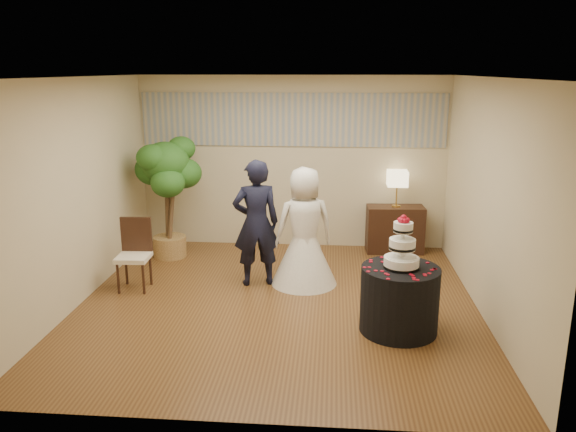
# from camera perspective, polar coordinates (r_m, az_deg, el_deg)

# --- Properties ---
(floor) EXTENTS (5.00, 5.00, 0.00)m
(floor) POSITION_cam_1_polar(r_m,az_deg,el_deg) (7.22, -1.06, -8.88)
(floor) COLOR brown
(floor) RESTS_ON ground
(ceiling) EXTENTS (5.00, 5.00, 0.00)m
(ceiling) POSITION_cam_1_polar(r_m,az_deg,el_deg) (6.62, -1.18, 13.93)
(ceiling) COLOR white
(ceiling) RESTS_ON wall_back
(wall_back) EXTENTS (5.00, 0.06, 2.80)m
(wall_back) POSITION_cam_1_polar(r_m,az_deg,el_deg) (9.23, 0.44, 5.43)
(wall_back) COLOR beige
(wall_back) RESTS_ON ground
(wall_front) EXTENTS (5.00, 0.06, 2.80)m
(wall_front) POSITION_cam_1_polar(r_m,az_deg,el_deg) (4.40, -4.38, -5.15)
(wall_front) COLOR beige
(wall_front) RESTS_ON ground
(wall_left) EXTENTS (0.06, 5.00, 2.80)m
(wall_left) POSITION_cam_1_polar(r_m,az_deg,el_deg) (7.46, -20.62, 2.23)
(wall_left) COLOR beige
(wall_left) RESTS_ON ground
(wall_right) EXTENTS (0.06, 5.00, 2.80)m
(wall_right) POSITION_cam_1_polar(r_m,az_deg,el_deg) (7.00, 19.72, 1.54)
(wall_right) COLOR beige
(wall_right) RESTS_ON ground
(mural_border) EXTENTS (4.90, 0.02, 0.85)m
(mural_border) POSITION_cam_1_polar(r_m,az_deg,el_deg) (9.12, 0.44, 9.75)
(mural_border) COLOR #979790
(mural_border) RESTS_ON wall_back
(groom) EXTENTS (0.73, 0.58, 1.74)m
(groom) POSITION_cam_1_polar(r_m,az_deg,el_deg) (7.60, -3.25, -0.73)
(groom) COLOR black
(groom) RESTS_ON floor
(bride) EXTENTS (1.14, 1.14, 1.64)m
(bride) POSITION_cam_1_polar(r_m,az_deg,el_deg) (7.62, 1.67, -1.07)
(bride) COLOR white
(bride) RESTS_ON floor
(cake_table) EXTENTS (1.06, 1.06, 0.76)m
(cake_table) POSITION_cam_1_polar(r_m,az_deg,el_deg) (6.50, 11.24, -8.31)
(cake_table) COLOR black
(cake_table) RESTS_ON floor
(wedding_cake) EXTENTS (0.40, 0.40, 0.61)m
(wedding_cake) POSITION_cam_1_polar(r_m,az_deg,el_deg) (6.27, 11.55, -2.56)
(wedding_cake) COLOR white
(wedding_cake) RESTS_ON cake_table
(console) EXTENTS (0.93, 0.45, 0.76)m
(console) POSITION_cam_1_polar(r_m,az_deg,el_deg) (9.24, 10.80, -1.32)
(console) COLOR black
(console) RESTS_ON floor
(table_lamp) EXTENTS (0.32, 0.32, 0.58)m
(table_lamp) POSITION_cam_1_polar(r_m,az_deg,el_deg) (9.08, 11.00, 2.73)
(table_lamp) COLOR beige
(table_lamp) RESTS_ON console
(ficus_tree) EXTENTS (1.30, 1.30, 1.93)m
(ficus_tree) POSITION_cam_1_polar(r_m,az_deg,el_deg) (8.89, -12.17, 1.86)
(ficus_tree) COLOR #285B1D
(ficus_tree) RESTS_ON floor
(side_chair) EXTENTS (0.46, 0.48, 0.96)m
(side_chair) POSITION_cam_1_polar(r_m,az_deg,el_deg) (7.79, -15.44, -3.87)
(side_chair) COLOR black
(side_chair) RESTS_ON floor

